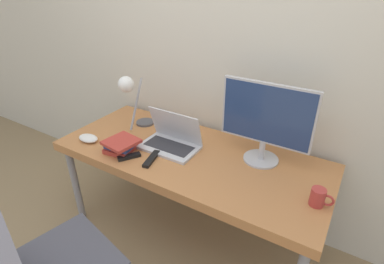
% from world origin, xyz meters
% --- Properties ---
extents(wall_back, '(8.00, 0.05, 2.60)m').
position_xyz_m(wall_back, '(0.00, 0.80, 1.30)').
color(wall_back, beige).
rests_on(wall_back, ground_plane).
extents(desk, '(1.74, 0.74, 0.71)m').
position_xyz_m(desk, '(0.00, 0.37, 0.65)').
color(desk, '#B77542').
rests_on(desk, ground_plane).
extents(laptop, '(0.37, 0.23, 0.24)m').
position_xyz_m(laptop, '(-0.15, 0.37, 0.75)').
color(laptop, silver).
rests_on(laptop, desk).
extents(monitor, '(0.54, 0.21, 0.49)m').
position_xyz_m(monitor, '(0.41, 0.53, 0.98)').
color(monitor, '#B7B7BC').
rests_on(monitor, desk).
extents(desk_lamp, '(0.14, 0.28, 0.41)m').
position_xyz_m(desk_lamp, '(-0.51, 0.42, 0.99)').
color(desk_lamp, '#4C4C51').
rests_on(desk_lamp, desk).
extents(office_chair, '(0.58, 0.58, 1.10)m').
position_xyz_m(office_chair, '(-0.21, -0.60, 0.59)').
color(office_chair, black).
rests_on(office_chair, ground_plane).
extents(book_stack, '(0.22, 0.22, 0.08)m').
position_xyz_m(book_stack, '(-0.39, 0.16, 0.75)').
color(book_stack, '#B2382D').
rests_on(book_stack, desk).
extents(tv_remote, '(0.08, 0.18, 0.02)m').
position_xyz_m(tv_remote, '(-0.16, 0.18, 0.72)').
color(tv_remote, black).
rests_on(tv_remote, desk).
extents(media_remote, '(0.11, 0.14, 0.02)m').
position_xyz_m(media_remote, '(-0.29, 0.12, 0.72)').
color(media_remote, black).
rests_on(media_remote, desk).
extents(mug, '(0.11, 0.07, 0.09)m').
position_xyz_m(mug, '(0.79, 0.29, 0.75)').
color(mug, '#B23833').
rests_on(mug, desk).
extents(game_controller, '(0.15, 0.09, 0.04)m').
position_xyz_m(game_controller, '(-0.67, 0.14, 0.73)').
color(game_controller, white).
rests_on(game_controller, desk).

